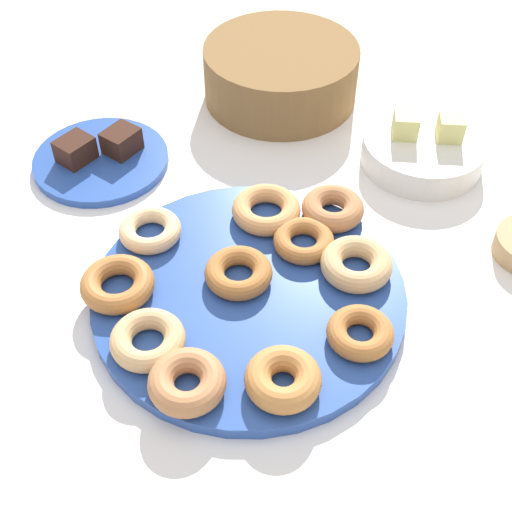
% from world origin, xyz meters
% --- Properties ---
extents(ground_plane, '(2.40, 2.40, 0.00)m').
position_xyz_m(ground_plane, '(0.00, 0.00, 0.00)').
color(ground_plane, white).
extents(donut_plate, '(0.39, 0.39, 0.02)m').
position_xyz_m(donut_plate, '(0.00, 0.00, 0.01)').
color(donut_plate, '#284C9E').
rests_on(donut_plate, ground_plane).
extents(donut_0, '(0.13, 0.13, 0.03)m').
position_xyz_m(donut_0, '(0.12, 0.07, 0.03)').
color(donut_0, tan).
rests_on(donut_0, donut_plate).
extents(donut_1, '(0.11, 0.11, 0.02)m').
position_xyz_m(donut_1, '(-0.02, 0.01, 0.03)').
color(donut_1, '#AD6B33').
rests_on(donut_1, donut_plate).
extents(donut_2, '(0.09, 0.09, 0.03)m').
position_xyz_m(donut_2, '(-0.08, -0.12, 0.03)').
color(donut_2, tan).
rests_on(donut_2, donut_plate).
extents(donut_3, '(0.10, 0.10, 0.03)m').
position_xyz_m(donut_3, '(-0.02, 0.13, 0.03)').
color(donut_3, tan).
rests_on(donut_3, donut_plate).
extents(donut_4, '(0.11, 0.11, 0.02)m').
position_xyz_m(donut_4, '(0.15, -0.03, 0.03)').
color(donut_4, '#AD6B33').
rests_on(donut_4, donut_plate).
extents(donut_5, '(0.11, 0.11, 0.03)m').
position_xyz_m(donut_5, '(0.08, -0.12, 0.03)').
color(donut_5, '#BC7A3D').
rests_on(donut_5, donut_plate).
extents(donut_6, '(0.11, 0.11, 0.03)m').
position_xyz_m(donut_6, '(-0.02, -0.16, 0.03)').
color(donut_6, '#B27547').
rests_on(donut_6, donut_plate).
extents(donut_7, '(0.10, 0.10, 0.02)m').
position_xyz_m(donut_7, '(-0.15, 0.05, 0.03)').
color(donut_7, '#EABC84').
rests_on(donut_7, donut_plate).
extents(donut_8, '(0.11, 0.11, 0.03)m').
position_xyz_m(donut_8, '(0.07, 0.16, 0.03)').
color(donut_8, '#B27547').
rests_on(donut_8, donut_plate).
extents(donut_9, '(0.11, 0.11, 0.02)m').
position_xyz_m(donut_9, '(0.05, 0.09, 0.03)').
color(donut_9, '#AD6B33').
rests_on(donut_9, donut_plate).
extents(donut_10, '(0.12, 0.12, 0.03)m').
position_xyz_m(donut_10, '(-0.15, -0.05, 0.03)').
color(donut_10, '#AD6B33').
rests_on(donut_10, donut_plate).
extents(cake_plate, '(0.20, 0.20, 0.01)m').
position_xyz_m(cake_plate, '(-0.30, 0.19, 0.01)').
color(cake_plate, '#284C9E').
rests_on(cake_plate, ground_plane).
extents(brownie_near, '(0.06, 0.06, 0.04)m').
position_xyz_m(brownie_near, '(-0.33, 0.17, 0.03)').
color(brownie_near, '#381E14').
rests_on(brownie_near, cake_plate).
extents(brownie_far, '(0.06, 0.06, 0.04)m').
position_xyz_m(brownie_far, '(-0.27, 0.21, 0.03)').
color(brownie_far, '#381E14').
rests_on(brownie_far, cake_plate).
extents(basket, '(0.33, 0.33, 0.09)m').
position_xyz_m(basket, '(-0.09, 0.44, 0.05)').
color(basket, brown).
rests_on(basket, ground_plane).
extents(fruit_bowl, '(0.18, 0.18, 0.04)m').
position_xyz_m(fruit_bowl, '(0.16, 0.34, 0.02)').
color(fruit_bowl, silver).
rests_on(fruit_bowl, ground_plane).
extents(melon_chunk_left, '(0.04, 0.04, 0.04)m').
position_xyz_m(melon_chunk_left, '(0.13, 0.34, 0.06)').
color(melon_chunk_left, '#DBD67A').
rests_on(melon_chunk_left, fruit_bowl).
extents(melon_chunk_right, '(0.04, 0.04, 0.04)m').
position_xyz_m(melon_chunk_right, '(0.20, 0.35, 0.06)').
color(melon_chunk_right, '#DBD67A').
rests_on(melon_chunk_right, fruit_bowl).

